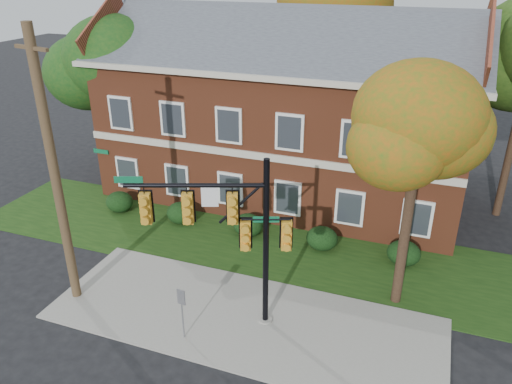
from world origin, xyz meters
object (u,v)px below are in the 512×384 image
(hedge_far_right, at_px, (404,253))
(traffic_signal, at_px, (231,227))
(hedge_far_left, at_px, (120,202))
(utility_pole, at_px, (55,174))
(tree_near_right, at_px, (427,134))
(tree_far_rear, at_px, (345,11))
(hedge_center, at_px, (248,225))
(apartment_building, at_px, (284,103))
(hedge_left, at_px, (181,213))
(hedge_right, at_px, (322,238))
(sign_post, at_px, (182,306))
(tree_left_rear, at_px, (108,61))

(hedge_far_right, height_order, traffic_signal, traffic_signal)
(hedge_far_left, bearing_deg, utility_pole, -68.93)
(tree_near_right, height_order, tree_far_rear, tree_far_rear)
(hedge_center, height_order, hedge_far_right, same)
(apartment_building, bearing_deg, utility_pole, -110.48)
(apartment_building, relative_size, hedge_left, 13.43)
(hedge_right, bearing_deg, hedge_center, 180.00)
(hedge_right, height_order, sign_post, sign_post)
(tree_left_rear, xyz_separation_m, utility_pole, (5.29, -10.78, -1.59))
(apartment_building, bearing_deg, tree_far_rear, 80.29)
(hedge_right, bearing_deg, tree_near_right, -37.28)
(hedge_far_right, xyz_separation_m, tree_near_right, (0.22, -2.83, 6.14))
(traffic_signal, distance_m, utility_pole, 6.35)
(hedge_far_left, relative_size, tree_far_rear, 0.12)
(hedge_left, height_order, tree_near_right, tree_near_right)
(hedge_center, distance_m, tree_far_rear, 15.57)
(utility_pole, bearing_deg, tree_near_right, 30.99)
(tree_far_rear, xyz_separation_m, utility_pole, (-5.78, -19.73, -3.76))
(traffic_signal, relative_size, utility_pole, 0.62)
(hedge_far_left, xyz_separation_m, tree_near_right, (14.22, -2.83, 6.14))
(hedge_center, distance_m, hedge_far_right, 7.00)
(traffic_signal, bearing_deg, hedge_far_right, 28.14)
(hedge_right, relative_size, tree_far_rear, 0.12)
(hedge_far_left, distance_m, hedge_center, 7.00)
(hedge_center, relative_size, tree_near_right, 0.16)
(hedge_center, relative_size, tree_left_rear, 0.16)
(hedge_right, xyz_separation_m, tree_near_right, (3.72, -2.83, 6.14))
(apartment_building, relative_size, tree_left_rear, 2.12)
(traffic_signal, bearing_deg, hedge_center, 86.02)
(hedge_far_left, xyz_separation_m, sign_post, (7.50, -7.31, 0.84))
(sign_post, bearing_deg, tree_far_rear, 92.21)
(apartment_building, height_order, tree_left_rear, apartment_building)
(hedge_left, height_order, sign_post, sign_post)
(apartment_building, distance_m, hedge_far_right, 9.82)
(tree_left_rear, distance_m, utility_pole, 12.11)
(apartment_building, distance_m, tree_near_right, 10.97)
(tree_left_rear, bearing_deg, hedge_center, -23.04)
(hedge_far_left, bearing_deg, traffic_signal, -34.18)
(tree_near_right, distance_m, utility_pole, 12.37)
(apartment_building, xyz_separation_m, hedge_left, (-3.50, -5.25, -4.46))
(hedge_far_right, xyz_separation_m, traffic_signal, (-5.25, -5.94, 3.33))
(hedge_right, bearing_deg, sign_post, -112.31)
(tree_left_rear, relative_size, utility_pole, 0.89)
(hedge_left, distance_m, hedge_right, 7.00)
(hedge_left, bearing_deg, hedge_far_left, 180.00)
(hedge_center, distance_m, sign_post, 7.38)
(hedge_center, xyz_separation_m, tree_far_rear, (1.34, 13.09, 8.32))
(tree_far_rear, bearing_deg, traffic_signal, -88.78)
(hedge_right, xyz_separation_m, tree_far_rear, (-2.16, 13.09, 8.32))
(tree_far_rear, height_order, sign_post, tree_far_rear)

